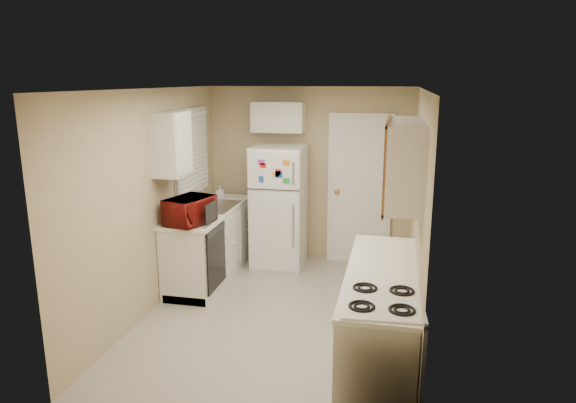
# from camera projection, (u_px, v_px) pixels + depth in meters

# --- Properties ---
(floor) EXTENTS (3.80, 3.80, 0.00)m
(floor) POSITION_uv_depth(u_px,v_px,m) (278.00, 315.00, 5.57)
(floor) COLOR beige
(floor) RESTS_ON ground
(ceiling) EXTENTS (3.80, 3.80, 0.00)m
(ceiling) POSITION_uv_depth(u_px,v_px,m) (277.00, 89.00, 5.01)
(ceiling) COLOR white
(ceiling) RESTS_ON floor
(wall_left) EXTENTS (3.80, 3.80, 0.00)m
(wall_left) POSITION_uv_depth(u_px,v_px,m) (153.00, 201.00, 5.58)
(wall_left) COLOR tan
(wall_left) RESTS_ON floor
(wall_right) EXTENTS (3.80, 3.80, 0.00)m
(wall_right) POSITION_uv_depth(u_px,v_px,m) (417.00, 215.00, 5.00)
(wall_right) COLOR tan
(wall_right) RESTS_ON floor
(wall_back) EXTENTS (2.80, 2.80, 0.00)m
(wall_back) POSITION_uv_depth(u_px,v_px,m) (309.00, 175.00, 7.10)
(wall_back) COLOR tan
(wall_back) RESTS_ON floor
(wall_front) EXTENTS (2.80, 2.80, 0.00)m
(wall_front) POSITION_uv_depth(u_px,v_px,m) (214.00, 275.00, 3.48)
(wall_front) COLOR tan
(wall_front) RESTS_ON floor
(left_counter) EXTENTS (0.60, 1.80, 0.90)m
(left_counter) POSITION_uv_depth(u_px,v_px,m) (210.00, 243.00, 6.54)
(left_counter) COLOR silver
(left_counter) RESTS_ON floor
(dishwasher) EXTENTS (0.03, 0.58, 0.72)m
(dishwasher) POSITION_uv_depth(u_px,v_px,m) (216.00, 258.00, 5.91)
(dishwasher) COLOR black
(dishwasher) RESTS_ON floor
(sink) EXTENTS (0.54, 0.74, 0.16)m
(sink) POSITION_uv_depth(u_px,v_px,m) (213.00, 209.00, 6.59)
(sink) COLOR gray
(sink) RESTS_ON left_counter
(microwave) EXTENTS (0.61, 0.44, 0.36)m
(microwave) POSITION_uv_depth(u_px,v_px,m) (190.00, 211.00, 5.77)
(microwave) COLOR maroon
(microwave) RESTS_ON left_counter
(soap_bottle) EXTENTS (0.09, 0.10, 0.19)m
(soap_bottle) POSITION_uv_depth(u_px,v_px,m) (220.00, 192.00, 6.95)
(soap_bottle) COLOR white
(soap_bottle) RESTS_ON left_counter
(window_blinds) EXTENTS (0.10, 0.98, 1.08)m
(window_blinds) POSITION_uv_depth(u_px,v_px,m) (192.00, 152.00, 6.47)
(window_blinds) COLOR silver
(window_blinds) RESTS_ON wall_left
(upper_cabinet_left) EXTENTS (0.30, 0.45, 0.70)m
(upper_cabinet_left) POSITION_uv_depth(u_px,v_px,m) (171.00, 144.00, 5.61)
(upper_cabinet_left) COLOR silver
(upper_cabinet_left) RESTS_ON wall_left
(refrigerator) EXTENTS (0.69, 0.67, 1.64)m
(refrigerator) POSITION_uv_depth(u_px,v_px,m) (279.00, 207.00, 6.87)
(refrigerator) COLOR white
(refrigerator) RESTS_ON floor
(cabinet_over_fridge) EXTENTS (0.70, 0.30, 0.40)m
(cabinet_over_fridge) POSITION_uv_depth(u_px,v_px,m) (278.00, 117.00, 6.85)
(cabinet_over_fridge) COLOR silver
(cabinet_over_fridge) RESTS_ON wall_back
(interior_door) EXTENTS (0.86, 0.06, 2.08)m
(interior_door) POSITION_uv_depth(u_px,v_px,m) (359.00, 191.00, 6.96)
(interior_door) COLOR white
(interior_door) RESTS_ON floor
(right_counter) EXTENTS (0.60, 2.00, 0.90)m
(right_counter) POSITION_uv_depth(u_px,v_px,m) (380.00, 319.00, 4.48)
(right_counter) COLOR silver
(right_counter) RESTS_ON floor
(stove) EXTENTS (0.62, 0.75, 0.87)m
(stove) POSITION_uv_depth(u_px,v_px,m) (380.00, 357.00, 3.89)
(stove) COLOR white
(stove) RESTS_ON floor
(upper_cabinet_right) EXTENTS (0.30, 1.20, 0.70)m
(upper_cabinet_right) POSITION_uv_depth(u_px,v_px,m) (405.00, 162.00, 4.42)
(upper_cabinet_right) COLOR silver
(upper_cabinet_right) RESTS_ON wall_right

